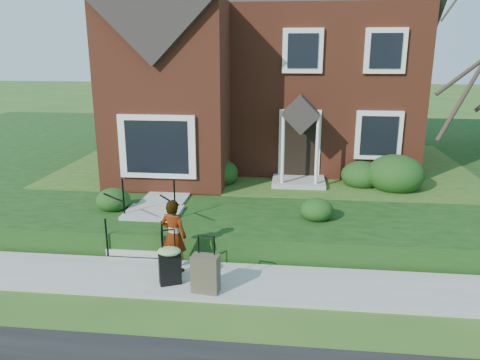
# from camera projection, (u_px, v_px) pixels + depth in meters

# --- Properties ---
(ground) EXTENTS (120.00, 120.00, 0.00)m
(ground) POSITION_uv_depth(u_px,v_px,m) (240.00, 284.00, 9.58)
(ground) COLOR #2D5119
(ground) RESTS_ON ground
(sidewalk) EXTENTS (60.00, 1.60, 0.08)m
(sidewalk) POSITION_uv_depth(u_px,v_px,m) (240.00, 282.00, 9.57)
(sidewalk) COLOR #9E9B93
(sidewalk) RESTS_ON ground
(terrace) EXTENTS (44.00, 20.00, 0.60)m
(terrace) POSITION_uv_depth(u_px,v_px,m) (365.00, 157.00, 19.50)
(terrace) COLOR #15350E
(terrace) RESTS_ON ground
(walkway) EXTENTS (1.20, 6.00, 0.06)m
(walkway) POSITION_uv_depth(u_px,v_px,m) (178.00, 184.00, 14.47)
(walkway) COLOR #9E9B93
(walkway) RESTS_ON terrace
(main_house) EXTENTS (10.40, 10.20, 9.40)m
(main_house) POSITION_uv_depth(u_px,v_px,m) (264.00, 32.00, 17.38)
(main_house) COLOR brown
(main_house) RESTS_ON terrace
(front_steps) EXTENTS (1.40, 2.02, 1.50)m
(front_steps) POSITION_uv_depth(u_px,v_px,m) (148.00, 225.00, 11.49)
(front_steps) COLOR #9E9B93
(front_steps) RESTS_ON ground
(foundation_shrubs) EXTENTS (10.00, 4.17, 1.17)m
(foundation_shrubs) POSITION_uv_depth(u_px,v_px,m) (268.00, 171.00, 14.12)
(foundation_shrubs) COLOR black
(foundation_shrubs) RESTS_ON terrace
(woman) EXTENTS (0.66, 0.52, 1.59)m
(woman) POSITION_uv_depth(u_px,v_px,m) (174.00, 236.00, 9.79)
(woman) COLOR #999999
(woman) RESTS_ON sidewalk
(suitcase_black) EXTENTS (0.59, 0.54, 1.14)m
(suitcase_black) POSITION_uv_depth(u_px,v_px,m) (170.00, 263.00, 9.33)
(suitcase_black) COLOR black
(suitcase_black) RESTS_ON sidewalk
(suitcase_olive) EXTENTS (0.56, 0.36, 1.14)m
(suitcase_olive) POSITION_uv_depth(u_px,v_px,m) (206.00, 274.00, 9.04)
(suitcase_olive) COLOR #4E4634
(suitcase_olive) RESTS_ON sidewalk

